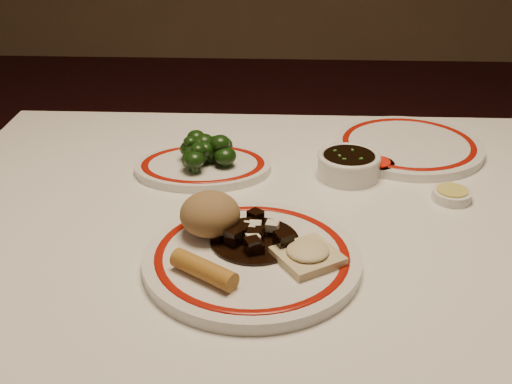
% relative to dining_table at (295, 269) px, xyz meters
% --- Properties ---
extents(dining_table, '(1.20, 0.90, 0.75)m').
position_rel_dining_table_xyz_m(dining_table, '(0.00, 0.00, 0.00)').
color(dining_table, white).
rests_on(dining_table, ground).
extents(main_plate, '(0.35, 0.35, 0.02)m').
position_rel_dining_table_xyz_m(main_plate, '(-0.06, -0.13, 0.10)').
color(main_plate, silver).
rests_on(main_plate, dining_table).
extents(rice_mound, '(0.09, 0.09, 0.06)m').
position_rel_dining_table_xyz_m(rice_mound, '(-0.12, -0.07, 0.14)').
color(rice_mound, olive).
rests_on(rice_mound, main_plate).
extents(spring_roll, '(0.09, 0.08, 0.03)m').
position_rel_dining_table_xyz_m(spring_roll, '(-0.12, -0.19, 0.12)').
color(spring_roll, '#B37A2C').
rests_on(spring_roll, main_plate).
extents(fried_wonton, '(0.11, 0.11, 0.02)m').
position_rel_dining_table_xyz_m(fried_wonton, '(0.01, -0.14, 0.12)').
color(fried_wonton, beige).
rests_on(fried_wonton, main_plate).
extents(stirfry_heap, '(0.12, 0.12, 0.03)m').
position_rel_dining_table_xyz_m(stirfry_heap, '(-0.06, -0.10, 0.12)').
color(stirfry_heap, black).
rests_on(stirfry_heap, main_plate).
extents(broccoli_plate, '(0.26, 0.23, 0.02)m').
position_rel_dining_table_xyz_m(broccoli_plate, '(-0.16, 0.16, 0.10)').
color(broccoli_plate, silver).
rests_on(broccoli_plate, dining_table).
extents(broccoli_pile, '(0.10, 0.11, 0.05)m').
position_rel_dining_table_xyz_m(broccoli_pile, '(-0.16, 0.17, 0.13)').
color(broccoli_pile, '#23471C').
rests_on(broccoli_pile, broccoli_plate).
extents(soy_bowl, '(0.11, 0.11, 0.04)m').
position_rel_dining_table_xyz_m(soy_bowl, '(0.09, 0.15, 0.11)').
color(soy_bowl, silver).
rests_on(soy_bowl, dining_table).
extents(sweet_sour_dish, '(0.06, 0.06, 0.02)m').
position_rel_dining_table_xyz_m(sweet_sour_dish, '(0.14, 0.18, 0.10)').
color(sweet_sour_dish, silver).
rests_on(sweet_sour_dish, dining_table).
extents(mustard_dish, '(0.06, 0.06, 0.02)m').
position_rel_dining_table_xyz_m(mustard_dish, '(0.25, 0.08, 0.10)').
color(mustard_dish, silver).
rests_on(mustard_dish, dining_table).
extents(far_plate, '(0.30, 0.30, 0.02)m').
position_rel_dining_table_xyz_m(far_plate, '(0.21, 0.27, 0.10)').
color(far_plate, silver).
rests_on(far_plate, dining_table).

